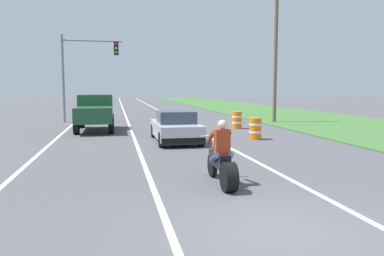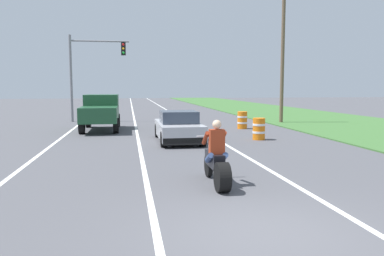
% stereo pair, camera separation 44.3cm
% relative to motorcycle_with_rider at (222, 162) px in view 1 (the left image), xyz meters
% --- Properties ---
extents(ground_plane, '(160.00, 160.00, 0.00)m').
position_rel_motorcycle_with_rider_xyz_m(ground_plane, '(0.11, -3.15, -0.59)').
color(ground_plane, '#4C4C51').
extents(lane_stripe_left_solid, '(0.14, 120.00, 0.01)m').
position_rel_motorcycle_with_rider_xyz_m(lane_stripe_left_solid, '(-5.29, 16.85, -0.59)').
color(lane_stripe_left_solid, white).
rests_on(lane_stripe_left_solid, ground).
extents(lane_stripe_right_solid, '(0.14, 120.00, 0.01)m').
position_rel_motorcycle_with_rider_xyz_m(lane_stripe_right_solid, '(1.91, 16.85, -0.59)').
color(lane_stripe_right_solid, white).
rests_on(lane_stripe_right_solid, ground).
extents(lane_stripe_centre_dashed, '(0.14, 120.00, 0.01)m').
position_rel_motorcycle_with_rider_xyz_m(lane_stripe_centre_dashed, '(-1.69, 16.85, -0.59)').
color(lane_stripe_centre_dashed, white).
rests_on(lane_stripe_centre_dashed, ground).
extents(grass_verge_right, '(10.00, 120.00, 0.06)m').
position_rel_motorcycle_with_rider_xyz_m(grass_verge_right, '(12.03, 16.85, -0.56)').
color(grass_verge_right, '#3D6B33').
rests_on(grass_verge_right, ground).
extents(motorcycle_with_rider, '(0.70, 2.21, 1.62)m').
position_rel_motorcycle_with_rider_xyz_m(motorcycle_with_rider, '(0.00, 0.00, 0.00)').
color(motorcycle_with_rider, black).
rests_on(motorcycle_with_rider, ground).
extents(sports_car_silver, '(1.84, 4.30, 1.37)m').
position_rel_motorcycle_with_rider_xyz_m(sports_car_silver, '(0.07, 7.80, 0.04)').
color(sports_car_silver, '#B7B7BC').
rests_on(sports_car_silver, ground).
extents(pickup_truck_left_lane_dark_green, '(2.02, 4.80, 1.98)m').
position_rel_motorcycle_with_rider_xyz_m(pickup_truck_left_lane_dark_green, '(-3.64, 13.02, 0.51)').
color(pickup_truck_left_lane_dark_green, '#1E4C2D').
rests_on(pickup_truck_left_lane_dark_green, ground).
extents(traffic_light_mast_near, '(4.11, 0.34, 6.00)m').
position_rel_motorcycle_with_rider_xyz_m(traffic_light_mast_near, '(-4.77, 18.83, 3.37)').
color(traffic_light_mast_near, gray).
rests_on(traffic_light_mast_near, ground).
extents(utility_pole_roadside, '(0.24, 0.24, 8.18)m').
position_rel_motorcycle_with_rider_xyz_m(utility_pole_roadside, '(8.06, 15.49, 3.50)').
color(utility_pole_roadside, brown).
rests_on(utility_pole_roadside, ground).
extents(construction_barrel_nearest, '(0.58, 0.58, 1.00)m').
position_rel_motorcycle_with_rider_xyz_m(construction_barrel_nearest, '(3.80, 7.78, -0.09)').
color(construction_barrel_nearest, orange).
rests_on(construction_barrel_nearest, ground).
extents(construction_barrel_mid, '(0.58, 0.58, 1.00)m').
position_rel_motorcycle_with_rider_xyz_m(construction_barrel_mid, '(4.43, 12.46, -0.09)').
color(construction_barrel_mid, orange).
rests_on(construction_barrel_mid, ground).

